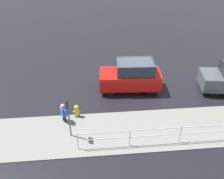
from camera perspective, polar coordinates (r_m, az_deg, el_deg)
ground_plane at (r=16.95m, az=5.11°, el=0.53°), size 60.00×60.00×0.00m
kerb_strip at (r=13.70m, az=8.05°, el=-9.06°), size 24.00×3.20×0.04m
moving_hatchback at (r=16.19m, az=4.41°, el=3.11°), size 3.99×1.92×2.06m
fire_hydrant at (r=14.30m, az=-8.05°, el=-4.91°), size 0.42×0.31×0.80m
pedestrian at (r=13.89m, az=-11.02°, el=-5.10°), size 0.38×0.51×1.22m
metal_railing at (r=12.87m, az=15.43°, el=-9.25°), size 10.15×0.04×1.05m
sign_post at (r=12.38m, az=-9.96°, el=-5.20°), size 0.07×0.44×2.40m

